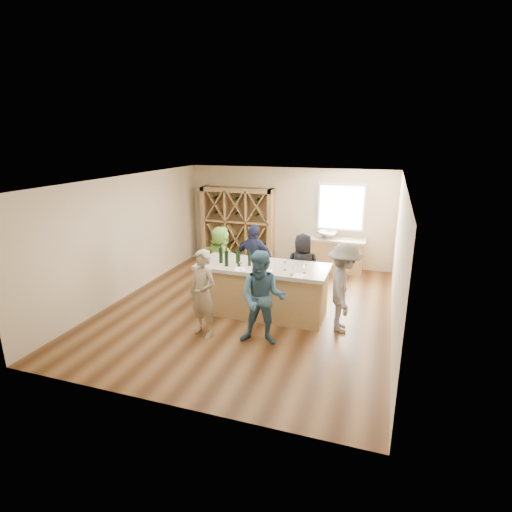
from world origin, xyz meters
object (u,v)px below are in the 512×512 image
(wine_bottle_a, at_px, (221,255))
(person_near_left, at_px, (203,294))
(tasting_counter_base, at_px, (263,291))
(person_far_right, at_px, (302,268))
(person_far_mid, at_px, (254,261))
(wine_bottle_c, at_px, (237,257))
(person_far_left, at_px, (221,258))
(wine_bottle_b, at_px, (227,259))
(person_near_right, at_px, (263,299))
(sink, at_px, (327,235))
(wine_rack, at_px, (238,225))
(person_server, at_px, (343,288))
(wine_bottle_d, at_px, (239,260))
(wine_bottle_e, at_px, (249,259))

(wine_bottle_a, distance_m, person_near_left, 1.22)
(tasting_counter_base, relative_size, person_far_right, 1.64)
(person_near_left, bearing_deg, wine_bottle_a, 116.96)
(person_far_mid, bearing_deg, wine_bottle_c, 91.78)
(wine_bottle_c, relative_size, person_far_left, 0.17)
(wine_bottle_b, bearing_deg, wine_bottle_a, 139.19)
(person_near_left, bearing_deg, wine_bottle_b, 106.49)
(person_near_right, relative_size, person_far_mid, 1.02)
(wine_bottle_a, relative_size, person_far_mid, 0.19)
(wine_bottle_c, distance_m, person_far_mid, 1.03)
(sink, distance_m, wine_bottle_c, 3.68)
(person_far_left, bearing_deg, wine_rack, -53.49)
(person_near_right, bearing_deg, person_server, 29.04)
(tasting_counter_base, height_order, person_near_left, person_near_left)
(wine_rack, bearing_deg, wine_bottle_a, -74.55)
(wine_bottle_a, xyz_separation_m, person_server, (2.58, -0.13, -0.37))
(person_far_mid, bearing_deg, person_far_right, -174.09)
(person_near_left, xyz_separation_m, person_far_left, (-0.62, 2.29, -0.04))
(wine_bottle_a, relative_size, person_near_left, 0.20)
(wine_bottle_d, relative_size, person_far_left, 0.18)
(person_near_left, height_order, person_server, person_server)
(person_far_left, bearing_deg, wine_bottle_a, 138.55)
(wine_rack, distance_m, wine_bottle_c, 3.72)
(person_near_right, relative_size, person_far_left, 1.09)
(sink, distance_m, person_server, 3.71)
(wine_bottle_b, bearing_deg, sink, 67.37)
(person_far_mid, bearing_deg, person_far_left, -1.84)
(wine_bottle_a, bearing_deg, wine_bottle_d, -14.07)
(tasting_counter_base, bearing_deg, person_server, -8.68)
(wine_bottle_a, bearing_deg, wine_bottle_e, 0.73)
(wine_bottle_e, height_order, person_near_right, person_near_right)
(person_far_right, xyz_separation_m, person_far_left, (-2.03, 0.09, 0.00))
(sink, height_order, person_far_right, person_far_right)
(person_far_mid, distance_m, person_far_left, 0.90)
(wine_rack, bearing_deg, wine_bottle_b, -72.42)
(wine_bottle_b, height_order, wine_bottle_d, wine_bottle_b)
(wine_bottle_d, relative_size, person_server, 0.16)
(person_near_left, bearing_deg, person_near_right, 23.35)
(wine_bottle_c, relative_size, person_near_left, 0.16)
(person_far_right, height_order, person_far_left, person_far_left)
(wine_bottle_e, relative_size, person_near_left, 0.17)
(wine_bottle_e, distance_m, person_near_left, 1.32)
(tasting_counter_base, distance_m, wine_bottle_c, 0.90)
(tasting_counter_base, height_order, wine_bottle_b, wine_bottle_b)
(wine_bottle_c, height_order, person_server, person_server)
(wine_bottle_d, bearing_deg, person_far_left, 126.87)
(wine_bottle_b, bearing_deg, person_far_mid, 80.73)
(person_near_right, distance_m, person_far_right, 2.18)
(sink, height_order, person_far_mid, person_far_mid)
(wine_bottle_b, relative_size, wine_bottle_d, 1.14)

